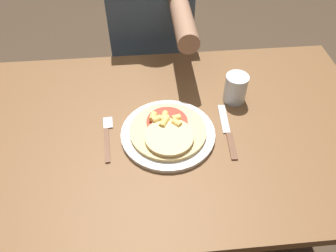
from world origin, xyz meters
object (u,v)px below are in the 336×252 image
pizza (168,130)px  fork (107,136)px  person_diner (151,35)px  knife (228,132)px  plate (168,134)px  drinking_glass (236,88)px  dining_table (169,151)px

pizza → fork: bearing=174.7°
pizza → person_diner: (-0.01, 0.61, -0.06)m
pizza → knife: 0.18m
plate → fork: 0.18m
plate → pizza: size_ratio=1.24×
fork → drinking_glass: drinking_glass is taller
plate → knife: plate is taller
dining_table → pizza: bearing=-101.6°
dining_table → plate: size_ratio=4.63×
plate → person_diner: 0.61m
knife → drinking_glass: bearing=70.4°
dining_table → knife: knife is taller
plate → fork: size_ratio=1.58×
fork → drinking_glass: 0.43m
dining_table → person_diner: 0.58m
dining_table → pizza: size_ratio=5.72×
fork → knife: (0.36, -0.02, 0.00)m
pizza → person_diner: 0.61m
pizza → drinking_glass: bearing=31.5°
dining_table → knife: 0.21m
dining_table → person_diner: bearing=92.1°
dining_table → pizza: 0.14m
knife → person_diner: size_ratio=0.18×
plate → pizza: 0.02m
pizza → person_diner: person_diner is taller
dining_table → drinking_glass: 0.30m
dining_table → drinking_glass: size_ratio=13.59×
fork → knife: bearing=-2.8°
fork → person_diner: bearing=74.5°
fork → drinking_glass: (0.41, 0.12, 0.04)m
pizza → dining_table: bearing=78.4°
person_diner → knife: bearing=-72.3°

